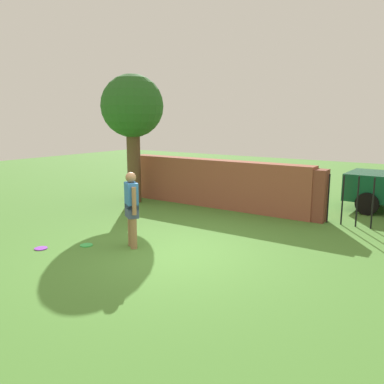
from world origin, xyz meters
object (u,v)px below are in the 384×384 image
(tree, at_px, (132,109))
(frisbee_green, at_px, (86,245))
(person, at_px, (132,206))
(frisbee_purple, at_px, (41,248))

(tree, relative_size, frisbee_green, 15.21)
(person, height_order, frisbee_purple, person)
(frisbee_purple, bearing_deg, tree, 109.19)
(tree, relative_size, person, 2.53)
(tree, relative_size, frisbee_purple, 15.21)
(tree, distance_m, person, 5.18)
(frisbee_green, bearing_deg, person, 29.08)
(tree, height_order, frisbee_green, tree)
(tree, bearing_deg, person, -48.08)
(person, height_order, frisbee_green, person)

